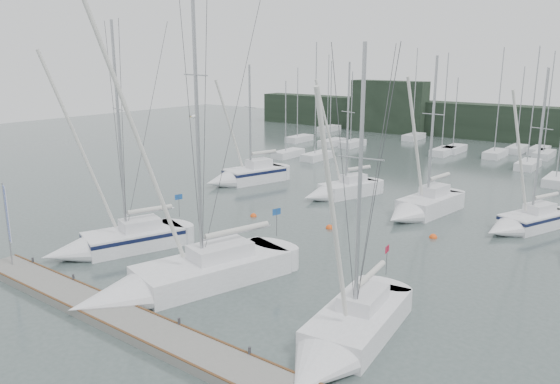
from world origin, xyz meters
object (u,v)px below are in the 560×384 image
(sailboat_mid_c, at_px, (419,208))
(buoy_b, at_px, (433,238))
(sailboat_mid_d, at_px, (522,223))
(sailboat_near_center, at_px, (168,282))
(sailboat_near_right, at_px, (341,341))
(sailboat_near_left, at_px, (108,244))
(sailboat_mid_b, at_px, (337,191))
(dock_banner, at_px, (7,218))
(sailboat_mid_a, at_px, (242,177))
(buoy_a, at_px, (330,228))
(buoy_c, at_px, (253,216))

(sailboat_mid_c, relative_size, buoy_b, 23.35)
(sailboat_mid_d, bearing_deg, sailboat_near_center, -96.35)
(sailboat_near_center, xyz_separation_m, sailboat_near_right, (9.93, 0.37, -0.07))
(sailboat_mid_d, xyz_separation_m, buoy_b, (-4.25, -5.17, -0.54))
(sailboat_mid_c, bearing_deg, sailboat_near_left, -114.57)
(sailboat_mid_b, relative_size, dock_banner, 2.56)
(sailboat_near_left, distance_m, sailboat_mid_d, 27.52)
(sailboat_near_center, bearing_deg, buoy_b, 82.16)
(sailboat_mid_c, height_order, buoy_b, sailboat_mid_c)
(sailboat_mid_c, bearing_deg, sailboat_near_right, -67.41)
(sailboat_mid_b, distance_m, sailboat_mid_c, 7.95)
(sailboat_near_right, xyz_separation_m, sailboat_mid_a, (-23.13, 20.38, 0.15))
(sailboat_mid_b, bearing_deg, sailboat_mid_d, 19.37)
(sailboat_near_left, bearing_deg, sailboat_near_center, 6.98)
(sailboat_near_right, relative_size, sailboat_mid_c, 1.05)
(sailboat_near_center, xyz_separation_m, buoy_b, (7.34, 16.47, -0.59))
(sailboat_mid_d, bearing_deg, buoy_a, -123.06)
(sailboat_mid_d, distance_m, buoy_c, 18.99)
(buoy_a, bearing_deg, sailboat_mid_c, 60.24)
(sailboat_near_right, xyz_separation_m, buoy_c, (-15.26, 12.68, -0.52))
(sailboat_mid_a, xyz_separation_m, buoy_a, (13.98, -6.71, -0.66))
(sailboat_near_center, xyz_separation_m, sailboat_mid_c, (4.55, 20.62, 0.03))
(sailboat_near_right, height_order, dock_banner, sailboat_near_right)
(sailboat_near_center, relative_size, buoy_a, 33.53)
(sailboat_mid_d, bearing_deg, sailboat_mid_a, -156.12)
(buoy_b, bearing_deg, sailboat_mid_c, 123.93)
(sailboat_near_right, distance_m, buoy_b, 16.32)
(sailboat_near_left, distance_m, sailboat_near_right, 17.38)
(sailboat_near_center, xyz_separation_m, buoy_a, (0.78, 14.04, -0.59))
(sailboat_mid_a, bearing_deg, sailboat_near_left, -56.44)
(buoy_a, distance_m, buoy_c, 6.19)
(buoy_a, bearing_deg, sailboat_near_right, -56.21)
(sailboat_near_left, distance_m, sailboat_mid_b, 20.34)
(sailboat_mid_a, relative_size, sailboat_mid_c, 0.94)
(sailboat_near_left, height_order, dock_banner, sailboat_near_left)
(sailboat_mid_b, xyz_separation_m, dock_banner, (-5.56, -25.04, 2.62))
(sailboat_near_left, bearing_deg, sailboat_mid_b, 98.51)
(buoy_a, bearing_deg, buoy_c, -170.83)
(sailboat_near_left, distance_m, dock_banner, 5.92)
(sailboat_near_center, distance_m, dock_banner, 9.87)
(sailboat_mid_b, xyz_separation_m, buoy_b, (10.67, -5.17, -0.54))
(buoy_a, relative_size, buoy_c, 1.12)
(sailboat_near_center, height_order, sailboat_near_right, sailboat_near_center)
(sailboat_mid_a, relative_size, dock_banner, 2.53)
(sailboat_mid_c, bearing_deg, buoy_b, -48.37)
(sailboat_near_right, distance_m, buoy_c, 19.85)
(sailboat_near_center, xyz_separation_m, sailboat_mid_d, (11.59, 21.64, -0.05))
(buoy_c, bearing_deg, sailboat_near_right, -39.72)
(sailboat_mid_c, bearing_deg, buoy_c, -134.85)
(sailboat_mid_a, height_order, sailboat_mid_c, sailboat_mid_c)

